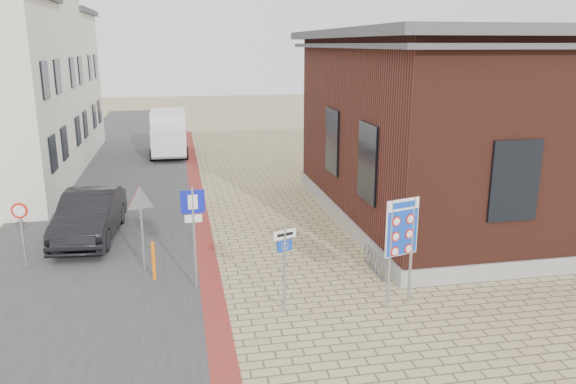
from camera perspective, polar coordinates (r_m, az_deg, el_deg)
name	(u,v)px	position (r m, az deg, el deg)	size (l,w,h in m)	color
ground	(300,315)	(13.80, 1.27, -12.38)	(120.00, 120.00, 0.00)	tan
road_strip	(120,181)	(27.85, -16.72, 1.10)	(7.00, 60.00, 0.02)	#38383A
curb_strip	(199,205)	(22.87, -9.07, -1.35)	(0.60, 40.00, 0.02)	maroon
brick_building	(496,122)	(22.45, 20.37, 6.68)	(13.00, 13.00, 6.80)	gray
townhouse_mid	(1,81)	(31.16, -27.10, 10.02)	(7.40, 6.40, 9.10)	silver
townhouse_far	(32,81)	(36.99, -24.58, 10.18)	(7.40, 6.40, 8.30)	silver
bike_rack	(375,263)	(16.30, 8.79, -7.12)	(0.08, 1.80, 0.60)	slate
sedan	(90,216)	(19.76, -19.49, -2.27)	(1.67, 4.79, 1.58)	black
box_truck	(169,133)	(33.44, -12.03, 5.89)	(2.11, 4.87, 2.54)	slate
border_sign	(402,230)	(13.79, 11.49, -3.79)	(0.91, 0.31, 2.75)	gray
essen_sign	(285,255)	(13.41, -0.34, -6.43)	(0.57, 0.24, 2.21)	gray
parking_sign	(193,220)	(14.65, -9.58, -2.77)	(0.62, 0.08, 2.80)	gray
yield_sign	(140,208)	(16.14, -14.76, -1.59)	(0.86, 0.31, 2.47)	gray
speed_sign	(22,225)	(17.82, -25.45, -3.09)	(0.46, 0.07, 1.95)	gray
bollard	(154,261)	(15.88, -13.49, -6.86)	(0.10, 0.10, 1.10)	orange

